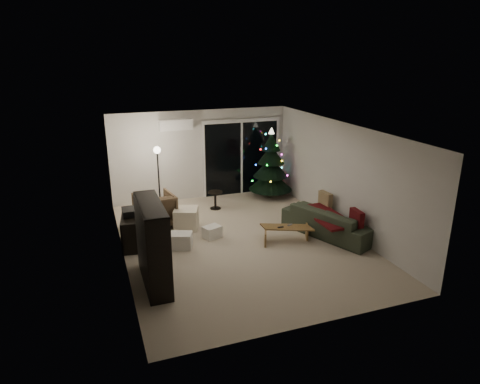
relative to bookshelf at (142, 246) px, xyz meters
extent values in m
plane|color=beige|center=(2.25, 1.14, -0.77)|extent=(6.50, 6.50, 0.00)
plane|color=white|center=(2.25, 1.14, 1.73)|extent=(6.50, 6.50, 0.00)
cube|color=silver|center=(2.25, 4.39, 0.48)|extent=(5.00, 0.02, 2.50)
cube|color=silver|center=(2.25, -2.11, 0.48)|extent=(5.00, 0.02, 2.50)
cube|color=silver|center=(-0.25, 1.14, 0.48)|extent=(0.02, 6.50, 2.50)
cube|color=silver|center=(4.75, 1.14, 0.48)|extent=(0.02, 6.50, 2.50)
cube|color=black|center=(3.45, 4.37, 0.28)|extent=(2.20, 0.02, 2.10)
cube|color=white|center=(1.55, 4.27, 1.38)|extent=(0.90, 0.22, 0.28)
cube|color=#3F3833|center=(3.45, 4.89, -0.82)|extent=(2.60, 1.00, 0.10)
cube|color=white|center=(3.45, 5.29, -0.27)|extent=(2.20, 0.06, 1.00)
cube|color=black|center=(0.00, 1.80, -0.42)|extent=(0.56, 1.14, 0.68)
cube|color=black|center=(0.00, 1.80, -0.01)|extent=(0.35, 0.41, 0.15)
imported|color=brown|center=(0.64, 2.69, -0.36)|extent=(0.99, 1.01, 0.81)
cube|color=white|center=(1.30, 2.28, -0.52)|extent=(0.70, 0.70, 0.49)
cube|color=white|center=(0.95, 1.27, -0.60)|extent=(0.56, 0.49, 0.33)
cube|color=white|center=(1.72, 1.56, -0.63)|extent=(0.46, 0.40, 0.27)
cylinder|color=black|center=(2.33, 3.32, -0.53)|extent=(0.49, 0.49, 0.48)
cylinder|color=black|center=(0.89, 3.44, 0.09)|extent=(0.27, 0.27, 1.71)
imported|color=#2B3327|center=(4.30, 0.81, -0.45)|extent=(1.63, 2.35, 0.64)
cube|color=#520710|center=(4.20, 0.81, -0.30)|extent=(0.68, 1.58, 0.05)
cube|color=#917F57|center=(4.55, 1.46, -0.19)|extent=(0.16, 0.43, 0.42)
cube|color=#520710|center=(4.55, 0.16, -0.19)|extent=(0.16, 0.43, 0.42)
cube|color=black|center=(3.07, 0.82, -0.42)|extent=(0.13, 0.04, 0.02)
cube|color=slate|center=(3.32, 0.87, -0.42)|extent=(0.13, 0.08, 0.02)
cone|color=black|center=(4.12, 3.75, 0.24)|extent=(1.50, 1.50, 2.01)
camera|label=1|loc=(-0.70, -7.01, 3.24)|focal=32.00mm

